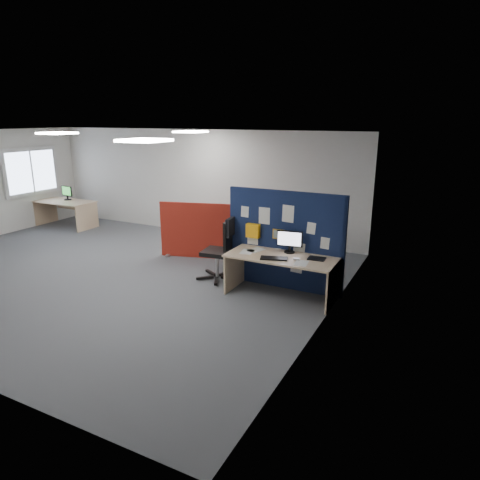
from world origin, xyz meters
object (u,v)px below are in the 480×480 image
at_px(monitor_main, 290,241).
at_px(red_divider, 196,231).
at_px(second_desk, 66,207).
at_px(main_desk, 282,265).
at_px(navy_divider, 284,241).
at_px(office_chair, 223,245).
at_px(monitor_second, 67,192).

bearing_deg(monitor_main, red_divider, 150.85).
bearing_deg(second_desk, main_desk, -14.50).
relative_size(monitor_main, second_desk, 0.26).
distance_m(red_divider, second_desk, 4.87).
relative_size(navy_divider, second_desk, 1.27).
bearing_deg(office_chair, monitor_second, 156.30).
height_order(red_divider, monitor_second, red_divider).
bearing_deg(second_desk, red_divider, -8.87).
bearing_deg(navy_divider, red_divider, 161.64).
bearing_deg(second_desk, navy_divider, -12.04).
bearing_deg(navy_divider, monitor_second, 167.06).
height_order(main_desk, second_desk, same).
relative_size(main_desk, monitor_second, 4.31).
height_order(second_desk, monitor_second, monitor_second).
bearing_deg(main_desk, second_desk, 165.50).
bearing_deg(navy_divider, second_desk, 167.96).
bearing_deg(office_chair, navy_divider, 0.32).
distance_m(second_desk, office_chair, 6.22).
bearing_deg(monitor_second, second_desk, -58.08).
xyz_separation_m(monitor_main, office_chair, (-1.32, -0.00, -0.26)).
xyz_separation_m(main_desk, monitor_main, (0.05, 0.20, 0.38)).
distance_m(red_divider, office_chair, 1.50).
xyz_separation_m(main_desk, office_chair, (-1.27, 0.20, 0.12)).
height_order(monitor_main, red_divider, red_divider).
distance_m(monitor_main, red_divider, 2.68).
xyz_separation_m(main_desk, red_divider, (-2.44, 1.13, 0.04)).
distance_m(navy_divider, main_desk, 0.49).
distance_m(main_desk, second_desk, 7.50).
relative_size(navy_divider, monitor_main, 4.87).
relative_size(navy_divider, monitor_second, 4.99).
xyz_separation_m(navy_divider, second_desk, (-7.14, 1.52, -0.33)).
height_order(monitor_main, second_desk, monitor_main).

